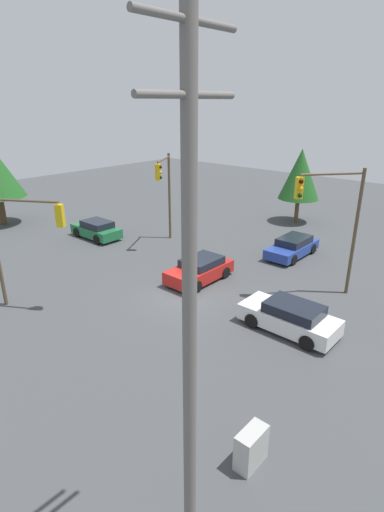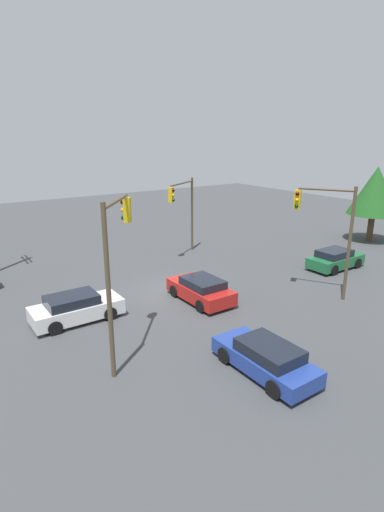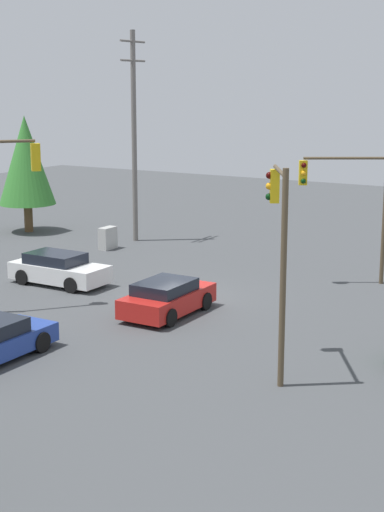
{
  "view_description": "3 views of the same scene",
  "coord_description": "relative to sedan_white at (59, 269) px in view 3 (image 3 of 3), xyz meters",
  "views": [
    {
      "loc": [
        -13.97,
        -13.04,
        9.76
      ],
      "look_at": [
        0.27,
        -0.46,
        2.4
      ],
      "focal_mm": 28.0,
      "sensor_mm": 36.0,
      "label": 1
    },
    {
      "loc": [
        19.04,
        -11.5,
        8.92
      ],
      "look_at": [
        0.04,
        1.63,
        1.9
      ],
      "focal_mm": 28.0,
      "sensor_mm": 36.0,
      "label": 2
    },
    {
      "loc": [
        26.51,
        16.23,
        8.59
      ],
      "look_at": [
        0.62,
        0.81,
        1.99
      ],
      "focal_mm": 55.0,
      "sensor_mm": 36.0,
      "label": 3
    }
  ],
  "objects": [
    {
      "name": "ground_plane",
      "position": [
        -0.78,
        5.9,
        -0.68
      ],
      "size": [
        80.0,
        80.0,
        0.0
      ],
      "primitive_type": "plane",
      "color": "#424447"
    },
    {
      "name": "sedan_white",
      "position": [
        0.0,
        0.0,
        0.0
      ],
      "size": [
        1.98,
        4.42,
        1.39
      ],
      "color": "silver",
      "rests_on": "ground_plane"
    },
    {
      "name": "sedan_red",
      "position": [
        1.49,
        6.6,
        -0.02
      ],
      "size": [
        4.17,
        2.05,
        1.35
      ],
      "rotation": [
        0.0,
        0.0,
        1.57
      ],
      "color": "red",
      "rests_on": "ground_plane"
    },
    {
      "name": "traffic_signal_cross",
      "position": [
        4.91,
        12.72,
        3.62
      ],
      "size": [
        2.85,
        1.85,
        6.35
      ],
      "rotation": [
        0.0,
        0.0,
        3.67
      ],
      "color": "brown",
      "rests_on": "ground_plane"
    },
    {
      "name": "traffic_signal_aux",
      "position": [
        -6.58,
        10.84,
        3.29
      ],
      "size": [
        2.22,
        3.38,
        5.78
      ],
      "rotation": [
        0.0,
        0.0,
        -1.02
      ],
      "color": "brown",
      "rests_on": "ground_plane"
    },
    {
      "name": "utility_pole_tall",
      "position": [
        -9.88,
        -2.77,
        5.35
      ],
      "size": [
        2.2,
        0.28,
        11.46
      ],
      "color": "slate",
      "rests_on": "ground_plane"
    },
    {
      "name": "electrical_cabinet",
      "position": [
        -7.2,
        -2.71,
        -0.09
      ],
      "size": [
        1.05,
        0.52,
        1.18
      ],
      "primitive_type": "cube",
      "color": "#B2B2AD",
      "rests_on": "ground_plane"
    },
    {
      "name": "tree_left",
      "position": [
        -8.89,
        -9.85,
        3.55
      ],
      "size": [
        3.33,
        3.33,
        6.86
      ],
      "color": "brown",
      "rests_on": "ground_plane"
    }
  ]
}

